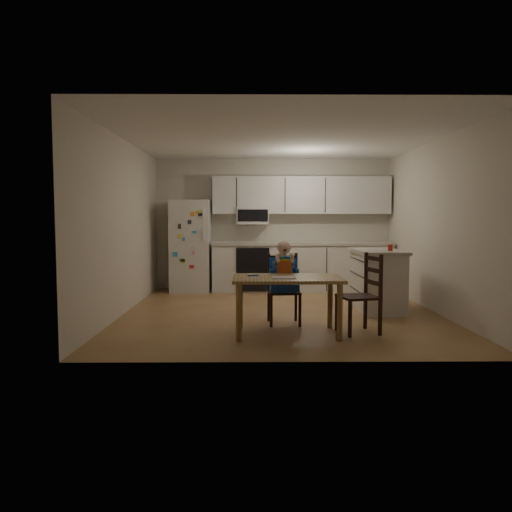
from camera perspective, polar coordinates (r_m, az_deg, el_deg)
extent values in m
cube|color=#8F5B38|center=(7.30, 2.79, -6.50)|extent=(4.50, 5.00, 0.01)
cube|color=beige|center=(9.67, 1.94, 3.64)|extent=(4.50, 0.02, 2.50)
cube|color=beige|center=(7.39, -14.90, 3.28)|extent=(0.02, 5.00, 2.50)
cube|color=beige|center=(7.65, 19.94, 3.20)|extent=(0.02, 5.00, 2.50)
cube|color=white|center=(7.26, 2.87, 13.30)|extent=(4.50, 5.00, 0.01)
cube|color=silver|center=(9.39, -7.46, 1.14)|extent=(0.72, 0.70, 1.70)
cube|color=silver|center=(9.46, 5.22, -1.37)|extent=(3.34, 0.60, 0.86)
cube|color=beige|center=(9.41, 5.24, 1.41)|extent=(3.37, 0.62, 0.05)
cube|color=black|center=(9.10, -0.36, -1.58)|extent=(0.60, 0.02, 0.80)
cube|color=silver|center=(9.55, 5.20, 6.92)|extent=(3.34, 0.34, 0.70)
cube|color=silver|center=(9.46, -0.37, 4.66)|extent=(0.60, 0.38, 0.33)
cube|color=silver|center=(7.64, 13.67, -2.86)|extent=(0.58, 1.16, 0.85)
cube|color=beige|center=(7.59, 13.73, 0.52)|extent=(0.64, 1.22, 0.05)
cylinder|color=red|center=(7.43, 15.09, 0.94)|extent=(0.07, 0.07, 0.09)
cube|color=brown|center=(5.87, 3.59, -2.58)|extent=(1.27, 0.82, 0.04)
cylinder|color=brown|center=(5.57, -1.98, -6.48)|extent=(0.06, 0.06, 0.64)
cylinder|color=brown|center=(6.23, -1.83, -5.32)|extent=(0.06, 0.06, 0.64)
cylinder|color=brown|center=(5.66, 9.54, -6.38)|extent=(0.06, 0.06, 0.64)
cylinder|color=brown|center=(6.31, 8.47, -5.25)|extent=(0.06, 0.06, 0.64)
cube|color=#B7B7BC|center=(5.77, 3.21, -2.46)|extent=(0.27, 0.23, 0.01)
cylinder|color=blue|center=(5.94, -0.40, -2.24)|extent=(0.12, 0.06, 0.02)
cube|color=black|center=(6.46, 3.21, -4.13)|extent=(0.42, 0.42, 0.03)
cube|color=black|center=(6.30, 1.74, -6.33)|extent=(0.04, 0.04, 0.40)
cube|color=black|center=(6.66, 1.46, -5.75)|extent=(0.04, 0.04, 0.40)
cube|color=black|center=(6.35, 5.04, -6.27)|extent=(0.04, 0.04, 0.40)
cube|color=black|center=(6.70, 4.57, -5.70)|extent=(0.04, 0.04, 0.40)
cube|color=black|center=(6.61, 3.04, -1.72)|extent=(0.40, 0.05, 0.48)
cube|color=blue|center=(6.46, 3.21, -3.58)|extent=(0.38, 0.34, 0.10)
cube|color=blue|center=(6.56, 3.08, -1.60)|extent=(0.37, 0.08, 0.33)
cube|color=#5081D5|center=(6.43, 3.23, -3.12)|extent=(0.30, 0.26, 0.02)
cube|color=#1A5699|center=(6.43, 3.21, -1.16)|extent=(0.22, 0.14, 0.25)
cube|color=#D44522|center=(6.37, 3.28, -1.30)|extent=(0.18, 0.02, 0.19)
sphere|color=beige|center=(6.40, 3.23, 0.92)|extent=(0.17, 0.17, 0.16)
ellipsoid|color=olive|center=(6.40, 3.23, 1.07)|extent=(0.17, 0.16, 0.14)
cube|color=black|center=(6.07, 11.60, -4.59)|extent=(0.51, 0.51, 0.03)
cube|color=black|center=(6.20, 9.21, -6.48)|extent=(0.04, 0.04, 0.42)
cube|color=black|center=(6.36, 12.38, -6.26)|extent=(0.04, 0.04, 0.42)
cube|color=black|center=(5.86, 10.69, -7.14)|extent=(0.04, 0.04, 0.42)
cube|color=black|center=(6.03, 13.99, -6.87)|extent=(0.04, 0.04, 0.42)
cube|color=black|center=(6.12, 13.25, -2.05)|extent=(0.13, 0.42, 0.50)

